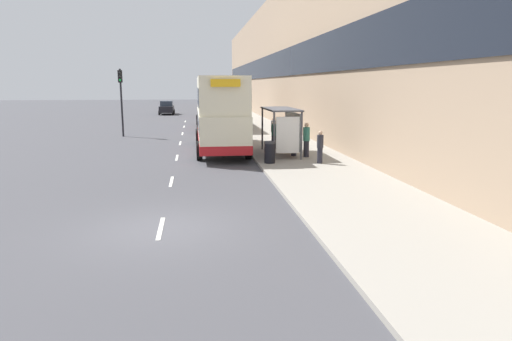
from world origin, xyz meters
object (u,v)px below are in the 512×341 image
at_px(pedestrian_2, 274,131).
at_px(pedestrian_3, 274,134).
at_px(double_decker_bus_ahead, 212,103).
at_px(pedestrian_1, 320,147).
at_px(litter_bin, 270,152).
at_px(traffic_light_far_kerb, 121,91).
at_px(car_1, 208,110).
at_px(bus_shelter, 285,123).
at_px(pedestrian_at_shelter, 306,140).
at_px(car_0, 167,108).
at_px(pedestrian_4, 294,139).
at_px(double_decker_bus_near, 220,112).

relative_size(pedestrian_2, pedestrian_3, 1.09).
bearing_deg(double_decker_bus_ahead, pedestrian_2, -76.41).
bearing_deg(double_decker_bus_ahead, pedestrian_1, -77.84).
xyz_separation_m(pedestrian_2, litter_bin, (-1.29, -6.30, -0.38)).
bearing_deg(traffic_light_far_kerb, double_decker_bus_ahead, 39.63).
height_order(double_decker_bus_ahead, car_1, double_decker_bus_ahead).
xyz_separation_m(bus_shelter, pedestrian_1, (1.16, -2.88, -0.93)).
relative_size(car_1, pedestrian_at_shelter, 2.23).
xyz_separation_m(pedestrian_1, pedestrian_2, (-1.09, 6.70, 0.10)).
bearing_deg(traffic_light_far_kerb, car_0, 86.09).
bearing_deg(pedestrian_1, pedestrian_4, 106.61).
bearing_deg(car_1, pedestrian_3, -84.24).
relative_size(bus_shelter, pedestrian_4, 2.43).
bearing_deg(bus_shelter, traffic_light_far_kerb, 131.40).
distance_m(bus_shelter, pedestrian_3, 2.66).
bearing_deg(double_decker_bus_ahead, traffic_light_far_kerb, -140.37).
bearing_deg(pedestrian_1, car_0, 103.27).
relative_size(double_decker_bus_near, pedestrian_4, 5.89).
xyz_separation_m(double_decker_bus_ahead, pedestrian_1, (4.35, -20.19, -1.34)).
xyz_separation_m(bus_shelter, car_1, (-3.13, 32.17, -1.03)).
relative_size(pedestrian_2, traffic_light_far_kerb, 0.35).
bearing_deg(car_1, litter_bin, -86.84).
xyz_separation_m(car_1, pedestrian_at_shelter, (4.11, -33.01, 0.21)).
bearing_deg(bus_shelter, car_1, 95.56).
xyz_separation_m(pedestrian_1, litter_bin, (-2.38, 0.40, -0.27)).
bearing_deg(bus_shelter, pedestrian_1, -68.11).
bearing_deg(double_decker_bus_near, pedestrian_2, 16.39).
relative_size(litter_bin, traffic_light_far_kerb, 0.21).
distance_m(pedestrian_at_shelter, pedestrian_3, 3.53).
bearing_deg(double_decker_bus_ahead, pedestrian_at_shelter, -77.05).
relative_size(bus_shelter, pedestrian_3, 2.57).
bearing_deg(car_1, double_decker_bus_near, -90.32).
distance_m(pedestrian_at_shelter, pedestrian_4, 0.72).
bearing_deg(litter_bin, pedestrian_4, 51.64).
distance_m(double_decker_bus_ahead, traffic_light_far_kerb, 9.12).
relative_size(pedestrian_3, pedestrian_4, 0.95).
relative_size(pedestrian_at_shelter, pedestrian_1, 1.14).
height_order(bus_shelter, pedestrian_1, bus_shelter).
relative_size(double_decker_bus_near, pedestrian_at_shelter, 5.71).
relative_size(pedestrian_at_shelter, pedestrian_3, 1.09).
bearing_deg(litter_bin, pedestrian_3, 77.74).
bearing_deg(litter_bin, car_0, 100.14).
height_order(car_1, pedestrian_2, pedestrian_2).
xyz_separation_m(pedestrian_at_shelter, litter_bin, (-2.20, -1.63, -0.38)).
height_order(bus_shelter, traffic_light_far_kerb, traffic_light_far_kerb).
xyz_separation_m(pedestrian_4, traffic_light_far_kerb, (-10.59, 11.94, 2.35)).
bearing_deg(car_1, traffic_light_far_kerb, -108.84).
bearing_deg(car_0, double_decker_bus_ahead, 104.36).
height_order(pedestrian_2, pedestrian_4, pedestrian_2).
relative_size(double_decker_bus_ahead, pedestrian_1, 6.87).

